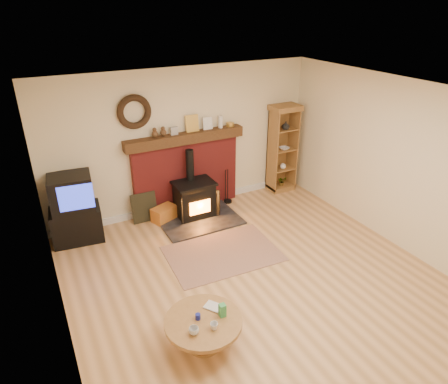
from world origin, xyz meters
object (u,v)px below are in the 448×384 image
wood_stove (195,201)px  curio_cabinet (282,149)px  tv_unit (74,210)px  coffee_table (204,325)px

wood_stove → curio_cabinet: bearing=7.9°
wood_stove → tv_unit: (-2.02, 0.20, 0.22)m
coffee_table → tv_unit: bearing=106.3°
tv_unit → curio_cabinet: bearing=1.2°
tv_unit → coffee_table: (0.88, -3.01, -0.24)m
curio_cabinet → coffee_table: curio_cabinet is taller
tv_unit → curio_cabinet: size_ratio=0.65×
wood_stove → tv_unit: bearing=174.4°
curio_cabinet → coffee_table: 4.48m
wood_stove → curio_cabinet: (2.05, 0.28, 0.56)m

